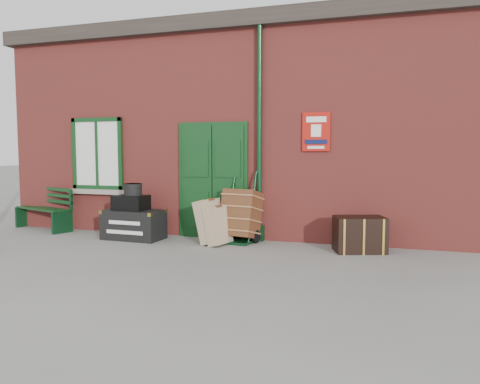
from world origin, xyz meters
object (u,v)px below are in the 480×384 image
at_px(bench, 46,208).
at_px(houdini_trunk, 134,225).
at_px(porter_trolley, 241,215).
at_px(dark_trunk, 360,234).

bearing_deg(bench, houdini_trunk, 9.12).
distance_m(porter_trolley, dark_trunk, 2.19).
xyz_separation_m(bench, dark_trunk, (6.67, -0.30, -0.18)).
relative_size(bench, houdini_trunk, 1.41).
height_order(bench, porter_trolley, porter_trolley).
bearing_deg(houdini_trunk, porter_trolley, 12.13).
bearing_deg(porter_trolley, dark_trunk, 4.78).
distance_m(bench, dark_trunk, 6.68).
distance_m(bench, houdini_trunk, 2.47).
bearing_deg(houdini_trunk, dark_trunk, 4.52).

